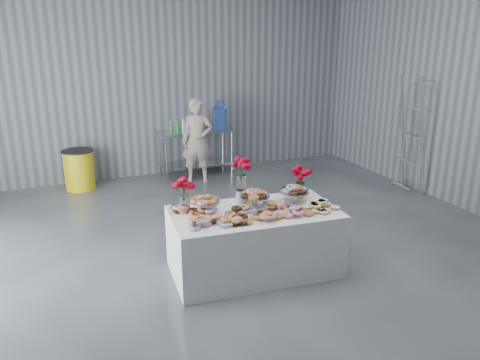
% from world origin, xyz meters
% --- Properties ---
extents(ground, '(9.00, 9.00, 0.00)m').
position_xyz_m(ground, '(0.00, 0.00, 0.00)').
color(ground, '#37393E').
rests_on(ground, ground).
extents(room_walls, '(8.04, 9.04, 4.02)m').
position_xyz_m(room_walls, '(-0.27, 0.07, 2.64)').
color(room_walls, gray).
rests_on(room_walls, ground).
extents(display_table, '(1.97, 1.15, 0.75)m').
position_xyz_m(display_table, '(0.09, 0.15, 0.38)').
color(display_table, white).
rests_on(display_table, ground).
extents(prep_table, '(1.50, 0.60, 0.90)m').
position_xyz_m(prep_table, '(0.62, 4.10, 0.62)').
color(prep_table, silver).
rests_on(prep_table, ground).
extents(donut_mounds, '(1.86, 0.94, 0.09)m').
position_xyz_m(donut_mounds, '(0.09, 0.10, 0.80)').
color(donut_mounds, '#BD7545').
rests_on(donut_mounds, display_table).
extents(cake_stand_left, '(0.36, 0.36, 0.17)m').
position_xyz_m(cake_stand_left, '(-0.45, 0.34, 0.89)').
color(cake_stand_left, silver).
rests_on(cake_stand_left, display_table).
extents(cake_stand_mid, '(0.36, 0.36, 0.17)m').
position_xyz_m(cake_stand_mid, '(0.15, 0.29, 0.89)').
color(cake_stand_mid, silver).
rests_on(cake_stand_mid, display_table).
extents(cake_stand_right, '(0.36, 0.36, 0.17)m').
position_xyz_m(cake_stand_right, '(0.65, 0.25, 0.89)').
color(cake_stand_right, silver).
rests_on(cake_stand_right, display_table).
extents(danish_pile, '(0.48, 0.48, 0.11)m').
position_xyz_m(danish_pile, '(0.83, -0.06, 0.81)').
color(danish_pile, white).
rests_on(danish_pile, display_table).
extents(bouquet_left, '(0.26, 0.26, 0.42)m').
position_xyz_m(bouquet_left, '(-0.64, 0.45, 1.05)').
color(bouquet_left, white).
rests_on(bouquet_left, display_table).
extents(bouquet_right, '(0.26, 0.26, 0.42)m').
position_xyz_m(bouquet_right, '(0.81, 0.39, 1.05)').
color(bouquet_right, white).
rests_on(bouquet_right, display_table).
extents(bouquet_center, '(0.26, 0.26, 0.57)m').
position_xyz_m(bouquet_center, '(0.07, 0.50, 1.13)').
color(bouquet_center, silver).
rests_on(bouquet_center, display_table).
extents(water_jug, '(0.28, 0.28, 0.55)m').
position_xyz_m(water_jug, '(1.12, 4.10, 1.15)').
color(water_jug, '#4167DD').
rests_on(water_jug, prep_table).
extents(drink_bottles, '(0.54, 0.08, 0.27)m').
position_xyz_m(drink_bottles, '(0.30, 4.00, 1.04)').
color(drink_bottles, '#268C33').
rests_on(drink_bottles, prep_table).
extents(person, '(0.66, 0.55, 1.57)m').
position_xyz_m(person, '(0.53, 3.71, 0.78)').
color(person, '#CC8C93').
rests_on(person, ground).
extents(trash_barrel, '(0.56, 0.56, 0.71)m').
position_xyz_m(trash_barrel, '(-1.56, 4.10, 0.36)').
color(trash_barrel, yellow).
rests_on(trash_barrel, ground).
extents(stepladder, '(0.53, 0.51, 2.04)m').
position_xyz_m(stepladder, '(3.75, 1.73, 1.01)').
color(stepladder, silver).
rests_on(stepladder, ground).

